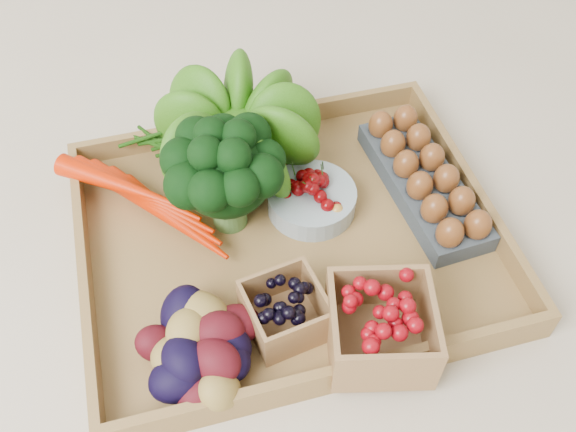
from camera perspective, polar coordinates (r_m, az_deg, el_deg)
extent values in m
plane|color=beige|center=(0.89, 0.00, -2.45)|extent=(4.00, 4.00, 0.00)
cube|color=olive|center=(0.88, 0.00, -2.16)|extent=(0.55, 0.45, 0.01)
sphere|color=#26590E|center=(0.91, -4.38, 8.12)|extent=(0.16, 0.16, 0.16)
cylinder|color=#8C9EA5|center=(0.90, 2.11, 1.45)|extent=(0.12, 0.12, 0.03)
cube|color=#394249|center=(0.94, 11.89, 2.78)|extent=(0.11, 0.26, 0.03)
cube|color=black|center=(0.77, -0.24, -8.40)|extent=(0.10, 0.10, 0.06)
cube|color=maroon|center=(0.76, 8.24, -9.81)|extent=(0.14, 0.14, 0.08)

